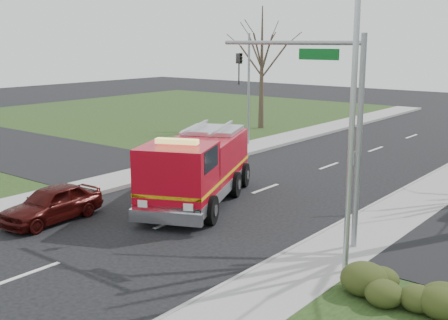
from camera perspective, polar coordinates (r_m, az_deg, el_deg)
The scene contains 10 objects.
ground at distance 20.96m, azimuth -5.16°, elevation -6.27°, with size 120.00×120.00×0.00m, color black.
sidewalk_right at distance 17.48m, azimuth 9.94°, elevation -9.97°, with size 2.40×80.00×0.15m, color gray.
sidewalk_left at distance 25.46m, azimuth -15.34°, elevation -3.17°, with size 2.40×80.00×0.15m, color gray.
hedge_corner at distance 15.39m, azimuth 17.52°, elevation -11.48°, with size 2.80×2.00×0.90m, color #2D3A15.
bare_tree_left at distance 41.79m, azimuth 3.87°, elevation 10.66°, with size 4.50×4.50×9.00m.
traffic_signal_mast at distance 18.11m, azimuth 10.02°, elevation 5.95°, with size 5.29×0.18×6.80m.
streetlight_pole at distance 15.48m, azimuth 12.70°, elevation 4.24°, with size 1.48×0.16×8.40m.
utility_pole_far at distance 35.17m, azimuth 2.52°, elevation 7.05°, with size 0.14×0.14×7.00m, color gray.
fire_engine at distance 22.90m, azimuth -2.76°, elevation -1.01°, with size 5.53×8.08×3.10m.
parked_car_maroon at distance 21.72m, azimuth -17.09°, elevation -4.24°, with size 1.60×3.97×1.35m, color #360A08.
Camera 1 is at (13.82, -14.32, 6.59)m, focal length 45.00 mm.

